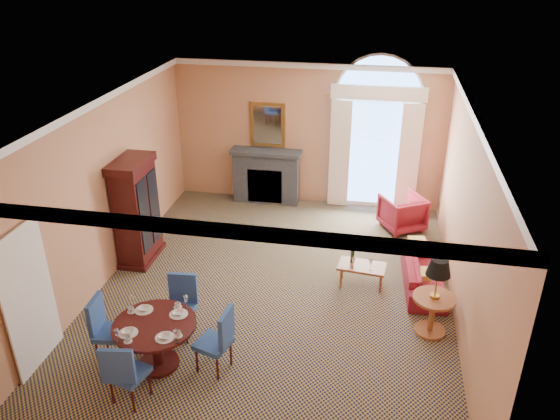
% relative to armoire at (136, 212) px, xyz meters
% --- Properties ---
extents(ground, '(7.50, 7.50, 0.00)m').
position_rel_armoire_xyz_m(ground, '(2.72, -0.57, -0.97)').
color(ground, '#14163F').
rests_on(ground, ground).
extents(room_envelope, '(6.04, 7.52, 3.45)m').
position_rel_armoire_xyz_m(room_envelope, '(2.69, 0.10, 1.54)').
color(room_envelope, tan).
rests_on(room_envelope, ground).
extents(armoire, '(0.58, 1.02, 2.01)m').
position_rel_armoire_xyz_m(armoire, '(0.00, 0.00, 0.00)').
color(armoire, black).
rests_on(armoire, ground).
extents(dining_table, '(1.16, 1.16, 0.93)m').
position_rel_armoire_xyz_m(dining_table, '(1.46, -2.76, -0.42)').
color(dining_table, black).
rests_on(dining_table, ground).
extents(dining_chair_north, '(0.47, 0.48, 0.99)m').
position_rel_armoire_xyz_m(dining_chair_north, '(1.54, -1.96, -0.41)').
color(dining_chair_north, navy).
rests_on(dining_chair_north, ground).
extents(dining_chair_south, '(0.54, 0.54, 0.99)m').
position_rel_armoire_xyz_m(dining_chair_south, '(1.36, -3.53, -0.41)').
color(dining_chair_south, navy).
rests_on(dining_chair_south, ground).
extents(dining_chair_east, '(0.55, 0.55, 0.99)m').
position_rel_armoire_xyz_m(dining_chair_east, '(2.36, -2.66, -0.41)').
color(dining_chair_east, navy).
rests_on(dining_chair_east, ground).
extents(dining_chair_west, '(0.49, 0.49, 0.99)m').
position_rel_armoire_xyz_m(dining_chair_west, '(0.67, -2.72, -0.41)').
color(dining_chair_west, navy).
rests_on(dining_chair_west, ground).
extents(sofa, '(0.76, 1.73, 0.50)m').
position_rel_armoire_xyz_m(sofa, '(5.27, -0.01, -0.72)').
color(sofa, maroon).
rests_on(sofa, ground).
extents(armchair, '(1.10, 1.10, 0.74)m').
position_rel_armoire_xyz_m(armchair, '(4.91, 2.16, -0.60)').
color(armchair, maroon).
rests_on(armchair, ground).
extents(coffee_table, '(0.86, 0.54, 0.75)m').
position_rel_armoire_xyz_m(coffee_table, '(4.18, -0.17, -0.58)').
color(coffee_table, '#A45A31').
rests_on(coffee_table, ground).
extents(side_table, '(0.65, 0.65, 1.28)m').
position_rel_armoire_xyz_m(side_table, '(5.32, -1.27, -0.16)').
color(side_table, '#A45A31').
rests_on(side_table, ground).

